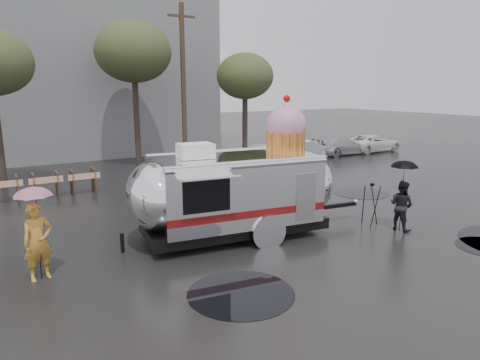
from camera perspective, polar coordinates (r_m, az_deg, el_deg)
ground at (r=12.54m, az=8.08°, el=-8.71°), size 120.00×120.00×0.00m
puddles at (r=14.60m, az=21.42°, el=-6.40°), size 11.52×10.71×0.01m
grey_building at (r=33.33m, az=-25.55°, el=14.62°), size 22.00×12.00×13.00m
utility_pole at (r=25.12m, az=-7.56°, el=12.52°), size 1.60×0.28×9.00m
tree_mid at (r=25.27m, az=-14.04°, el=16.18°), size 4.20×4.20×8.03m
tree_right at (r=25.84m, az=0.68°, el=13.58°), size 3.36×3.36×6.42m
barricade_row at (r=19.55m, az=-24.49°, el=-0.48°), size 4.30×0.80×1.00m
parked_cars at (r=28.75m, az=11.64°, el=4.54°), size 13.20×1.90×1.50m
airstream_trailer at (r=12.84m, az=-0.35°, el=-0.99°), size 7.99×3.34×4.33m
person_left at (r=11.15m, az=-25.33°, el=-7.46°), size 0.75×0.59×1.85m
umbrella_pink at (r=10.87m, az=-25.80°, el=-2.56°), size 1.07×1.07×2.28m
person_right at (r=14.50m, az=20.71°, el=-3.19°), size 0.53×0.82×1.59m
umbrella_black at (r=14.26m, az=21.04°, el=1.13°), size 1.06×1.06×2.27m
tripod at (r=14.68m, az=17.10°, el=-2.64°), size 0.58×0.56×1.42m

